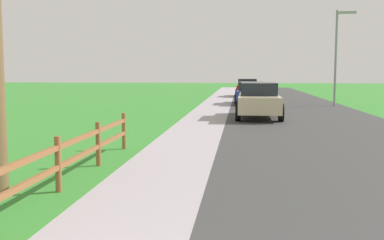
{
  "coord_description": "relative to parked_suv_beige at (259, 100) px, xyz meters",
  "views": [
    {
      "loc": [
        0.62,
        -2.13,
        2.08
      ],
      "look_at": [
        -0.69,
        10.12,
        0.78
      ],
      "focal_mm": 42.74,
      "sensor_mm": 36.0,
      "label": 1
    }
  ],
  "objects": [
    {
      "name": "road_asphalt",
      "position": [
        2.08,
        8.15,
        -0.81
      ],
      "size": [
        7.0,
        66.0,
        0.01
      ],
      "primitive_type": "cube",
      "color": "#3A3A3A",
      "rests_on": "ground"
    },
    {
      "name": "curb_concrete",
      "position": [
        -4.42,
        8.15,
        -0.81
      ],
      "size": [
        6.0,
        66.0,
        0.01
      ],
      "primitive_type": "cube",
      "color": "#A59AA2",
      "rests_on": "ground"
    },
    {
      "name": "street_lamp",
      "position": [
        4.98,
        7.58,
        2.66
      ],
      "size": [
        1.17,
        0.2,
        5.76
      ],
      "color": "gray",
      "rests_on": "ground"
    },
    {
      "name": "parked_car_blue",
      "position": [
        -0.15,
        9.18,
        -0.07
      ],
      "size": [
        2.1,
        4.53,
        1.44
      ],
      "color": "navy",
      "rests_on": "ground"
    },
    {
      "name": "rail_fence",
      "position": [
        -3.93,
        -14.63,
        -0.24
      ],
      "size": [
        0.11,
        11.3,
        0.98
      ],
      "color": "brown",
      "rests_on": "ground"
    },
    {
      "name": "grass_verge",
      "position": [
        -5.92,
        8.15,
        -0.81
      ],
      "size": [
        5.0,
        66.0,
        0.0
      ],
      "primitive_type": "cube",
      "color": "#36832F",
      "rests_on": "ground"
    },
    {
      "name": "parked_suv_beige",
      "position": [
        0.0,
        0.0,
        0.0
      ],
      "size": [
        2.07,
        4.81,
        1.59
      ],
      "color": "#C6B793",
      "rests_on": "ground"
    },
    {
      "name": "ground_plane",
      "position": [
        -1.42,
        6.15,
        -0.81
      ],
      "size": [
        120.0,
        120.0,
        0.0
      ],
      "primitive_type": "plane",
      "color": "#36832F"
    },
    {
      "name": "parked_car_red",
      "position": [
        -0.27,
        18.48,
        -0.05
      ],
      "size": [
        2.01,
        4.26,
        1.5
      ],
      "color": "maroon",
      "rests_on": "ground"
    }
  ]
}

